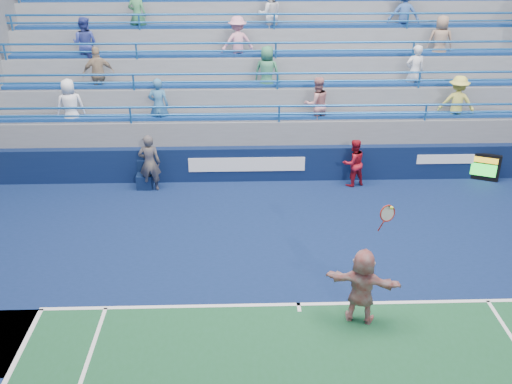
{
  "coord_description": "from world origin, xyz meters",
  "views": [
    {
      "loc": [
        -1.21,
        -9.9,
        7.47
      ],
      "look_at": [
        -0.83,
        2.5,
        1.5
      ],
      "focal_mm": 40.0,
      "sensor_mm": 36.0,
      "label": 1
    }
  ],
  "objects_px": {
    "line_judge": "(150,163)",
    "ball_girl": "(354,163)",
    "judge_chair": "(145,180)",
    "serve_speed_board": "(479,166)",
    "tennis_player": "(362,286)"
  },
  "relations": [
    {
      "from": "serve_speed_board",
      "to": "judge_chair",
      "type": "relative_size",
      "value": 1.49
    },
    {
      "from": "serve_speed_board",
      "to": "line_judge",
      "type": "relative_size",
      "value": 0.69
    },
    {
      "from": "ball_girl",
      "to": "judge_chair",
      "type": "bearing_deg",
      "value": -20.64
    },
    {
      "from": "serve_speed_board",
      "to": "tennis_player",
      "type": "bearing_deg",
      "value": -126.58
    },
    {
      "from": "serve_speed_board",
      "to": "ball_girl",
      "type": "relative_size",
      "value": 0.81
    },
    {
      "from": "tennis_player",
      "to": "line_judge",
      "type": "height_order",
      "value": "tennis_player"
    },
    {
      "from": "ball_girl",
      "to": "tennis_player",
      "type": "bearing_deg",
      "value": 60.41
    },
    {
      "from": "serve_speed_board",
      "to": "ball_girl",
      "type": "xyz_separation_m",
      "value": [
        -4.04,
        -0.33,
        0.31
      ]
    },
    {
      "from": "serve_speed_board",
      "to": "ball_girl",
      "type": "distance_m",
      "value": 4.06
    },
    {
      "from": "tennis_player",
      "to": "serve_speed_board",
      "type": "bearing_deg",
      "value": 53.42
    },
    {
      "from": "judge_chair",
      "to": "ball_girl",
      "type": "bearing_deg",
      "value": -0.17
    },
    {
      "from": "line_judge",
      "to": "ball_girl",
      "type": "bearing_deg",
      "value": 179.6
    },
    {
      "from": "judge_chair",
      "to": "tennis_player",
      "type": "height_order",
      "value": "tennis_player"
    },
    {
      "from": "judge_chair",
      "to": "ball_girl",
      "type": "xyz_separation_m",
      "value": [
        6.37,
        -0.02,
        0.49
      ]
    },
    {
      "from": "line_judge",
      "to": "tennis_player",
      "type": "bearing_deg",
      "value": 126.97
    }
  ]
}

